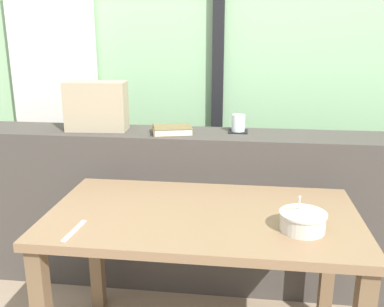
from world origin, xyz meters
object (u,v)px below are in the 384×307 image
(closed_book, at_px, (172,130))
(soup_bowl, at_px, (303,222))
(juice_glass, at_px, (238,124))
(breakfast_table, at_px, (203,235))
(coaster_square, at_px, (238,131))
(throw_pillow, at_px, (96,106))
(fork_utensil, at_px, (74,231))

(closed_book, relative_size, soup_bowl, 1.37)
(juice_glass, distance_m, closed_book, 0.35)
(breakfast_table, distance_m, soup_bowl, 0.41)
(coaster_square, relative_size, closed_book, 0.43)
(breakfast_table, xyz_separation_m, coaster_square, (0.12, 0.65, 0.29))
(closed_book, bearing_deg, throw_pillow, 176.05)
(juice_glass, xyz_separation_m, fork_utensil, (-0.57, -0.87, -0.23))
(breakfast_table, xyz_separation_m, soup_bowl, (0.37, -0.11, 0.13))
(closed_book, height_order, fork_utensil, closed_book)
(coaster_square, xyz_separation_m, throw_pillow, (-0.75, -0.05, 0.13))
(throw_pillow, relative_size, soup_bowl, 1.88)
(juice_glass, height_order, fork_utensil, juice_glass)
(closed_book, relative_size, throw_pillow, 0.73)
(juice_glass, bearing_deg, coaster_square, -104.04)
(juice_glass, relative_size, soup_bowl, 0.52)
(juice_glass, height_order, throw_pillow, throw_pillow)
(coaster_square, height_order, closed_book, closed_book)
(breakfast_table, height_order, throw_pillow, throw_pillow)
(coaster_square, xyz_separation_m, soup_bowl, (0.25, -0.76, -0.15))
(coaster_square, height_order, juice_glass, juice_glass)
(fork_utensil, bearing_deg, breakfast_table, 30.65)
(closed_book, xyz_separation_m, throw_pillow, (-0.41, 0.03, 0.11))
(closed_book, distance_m, throw_pillow, 0.43)
(throw_pillow, relative_size, fork_utensil, 1.88)
(closed_book, bearing_deg, fork_utensil, -105.54)
(soup_bowl, distance_m, fork_utensil, 0.83)
(soup_bowl, height_order, fork_utensil, soup_bowl)
(soup_bowl, bearing_deg, juice_glass, 108.40)
(breakfast_table, distance_m, closed_book, 0.69)
(coaster_square, distance_m, throw_pillow, 0.77)
(juice_glass, height_order, closed_book, juice_glass)
(closed_book, relative_size, fork_utensil, 1.37)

